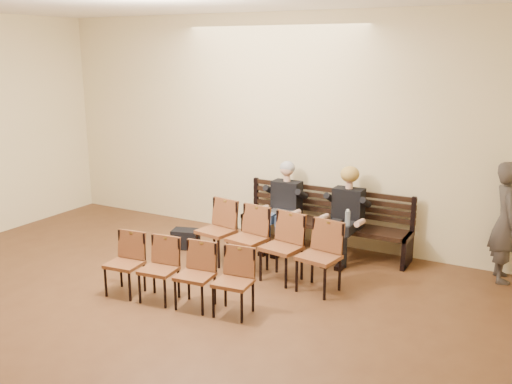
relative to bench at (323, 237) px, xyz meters
The scene contains 10 objects.
room_walls 4.62m from the bench, 104.93° to the right, with size 8.02×10.01×3.51m.
bench is the anchor object (origin of this frame).
seated_man 0.74m from the bench, 168.77° to the right, with size 0.53×0.74×1.28m, color black, non-canonical shape.
seated_woman 0.56m from the bench, 17.47° to the right, with size 0.54×0.74×1.25m, color black, non-canonical shape.
laptop 0.72m from the bench, 157.34° to the right, with size 0.36×0.29×0.26m, color silver.
water_bottle 0.73m from the bench, 38.05° to the right, with size 0.07×0.07×0.24m, color silver.
bag 2.09m from the bench, 155.07° to the right, with size 0.39×0.27×0.29m, color black.
passerby 2.56m from the bench, ahead, with size 0.66×0.44×1.82m, color #36312C.
chair_row_front 2.68m from the bench, 107.95° to the right, with size 1.88×0.42×0.77m, color brown.
chair_row_back 1.33m from the bench, 104.83° to the right, with size 2.16×0.48×0.89m, color brown.
Camera 1 is at (4.04, -2.95, 2.95)m, focal length 40.00 mm.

